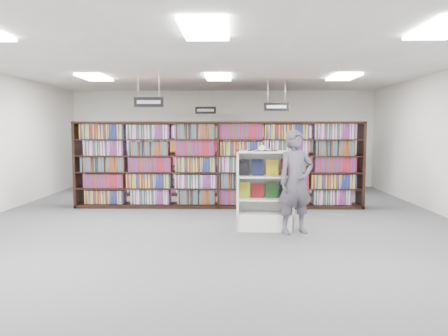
{
  "coord_description": "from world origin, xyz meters",
  "views": [
    {
      "loc": [
        0.35,
        -8.64,
        1.9
      ],
      "look_at": [
        0.17,
        0.5,
        1.1
      ],
      "focal_mm": 35.0,
      "sensor_mm": 36.0,
      "label": 1
    }
  ],
  "objects_px": {
    "endcap_display": "(265,203)",
    "open_book": "(263,149)",
    "shopper": "(296,182)",
    "bookshelf_row_near": "(218,165)"
  },
  "relations": [
    {
      "from": "endcap_display",
      "to": "open_book",
      "type": "height_order",
      "value": "open_book"
    },
    {
      "from": "endcap_display",
      "to": "open_book",
      "type": "bearing_deg",
      "value": 162.94
    },
    {
      "from": "bookshelf_row_near",
      "to": "endcap_display",
      "type": "bearing_deg",
      "value": -67.74
    },
    {
      "from": "bookshelf_row_near",
      "to": "shopper",
      "type": "xyz_separation_m",
      "value": [
        1.5,
        -2.7,
        -0.1
      ]
    },
    {
      "from": "bookshelf_row_near",
      "to": "shopper",
      "type": "relative_size",
      "value": 3.69
    },
    {
      "from": "endcap_display",
      "to": "shopper",
      "type": "distance_m",
      "value": 0.78
    },
    {
      "from": "open_book",
      "to": "shopper",
      "type": "height_order",
      "value": "shopper"
    },
    {
      "from": "bookshelf_row_near",
      "to": "endcap_display",
      "type": "relative_size",
      "value": 4.66
    },
    {
      "from": "bookshelf_row_near",
      "to": "endcap_display",
      "type": "height_order",
      "value": "bookshelf_row_near"
    },
    {
      "from": "bookshelf_row_near",
      "to": "open_book",
      "type": "xyz_separation_m",
      "value": [
        0.92,
        -2.34,
        0.48
      ]
    }
  ]
}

